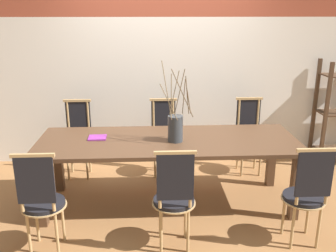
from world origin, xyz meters
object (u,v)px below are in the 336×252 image
(chair_far_center, at_px, (249,133))
(book_stack, at_px, (97,138))
(vase_centerpiece, at_px, (175,127))
(dining_table, at_px, (168,147))
(chair_near_center, at_px, (306,193))

(chair_far_center, bearing_deg, book_stack, 21.81)
(vase_centerpiece, xyz_separation_m, book_stack, (-0.82, 0.13, -0.14))
(vase_centerpiece, bearing_deg, dining_table, 145.92)
(chair_far_center, height_order, book_stack, chair_far_center)
(chair_near_center, distance_m, chair_far_center, 1.64)
(dining_table, height_order, book_stack, book_stack)
(chair_far_center, distance_m, book_stack, 2.00)
(book_stack, bearing_deg, chair_far_center, 21.81)
(chair_near_center, height_order, vase_centerpiece, vase_centerpiece)
(chair_far_center, relative_size, vase_centerpiece, 1.18)
(vase_centerpiece, bearing_deg, chair_far_center, 40.47)
(dining_table, height_order, chair_far_center, chair_far_center)
(chair_near_center, bearing_deg, dining_table, 145.07)
(chair_near_center, distance_m, book_stack, 2.13)
(chair_far_center, bearing_deg, dining_table, 36.84)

